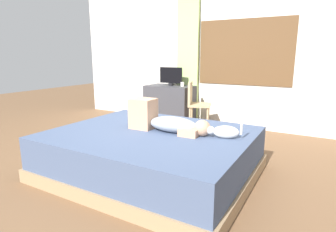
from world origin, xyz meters
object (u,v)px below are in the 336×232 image
person_lying (165,121)px  desk (170,104)px  bed (151,153)px  cup (182,84)px  cat (224,132)px  tv_monitor (171,76)px  chair_by_desk (196,102)px

person_lying → desk: person_lying is taller
bed → cup: size_ratio=26.58×
cup → cat: bearing=-53.4°
bed → person_lying: bearing=44.9°
tv_monitor → chair_by_desk: size_ratio=0.56×
cat → chair_by_desk: size_ratio=0.40×
cat → desk: bearing=131.0°
bed → cup: (-0.72, 2.18, 0.54)m
tv_monitor → chair_by_desk: tv_monitor is taller
person_lying → cat: bearing=4.9°
desk → chair_by_desk: size_ratio=1.05×
person_lying → desk: 2.37m
cat → desk: 2.69m
cat → bed: bearing=-167.7°
cup → chair_by_desk: bearing=-31.3°
cat → desk: size_ratio=0.38×
desk → cup: bearing=-3.1°
person_lying → cat: person_lying is taller
person_lying → tv_monitor: 2.37m
desk → chair_by_desk: 0.71m
cat → tv_monitor: size_ratio=0.72×
person_lying → desk: (-1.10, 2.08, -0.23)m
cat → chair_by_desk: 2.10m
tv_monitor → bed: bearing=-66.0°
person_lying → tv_monitor: (-1.09, 2.08, 0.32)m
bed → person_lying: (0.11, 0.11, 0.36)m
tv_monitor → chair_by_desk: bearing=-21.1°
cat → tv_monitor: bearing=130.8°
person_lying → chair_by_desk: size_ratio=1.09×
cup → bed: bearing=-71.7°
cat → desk: desk is taller
bed → chair_by_desk: chair_by_desk is taller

